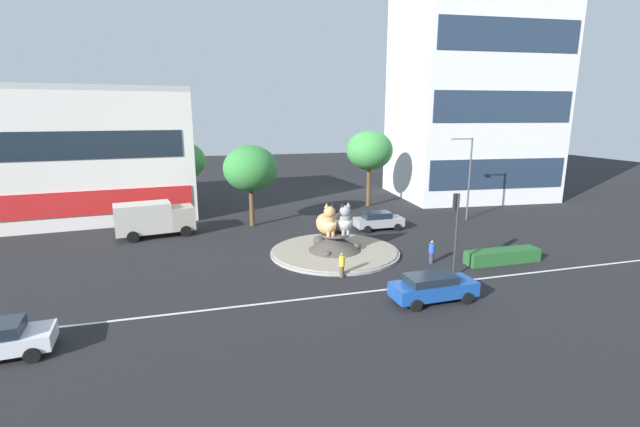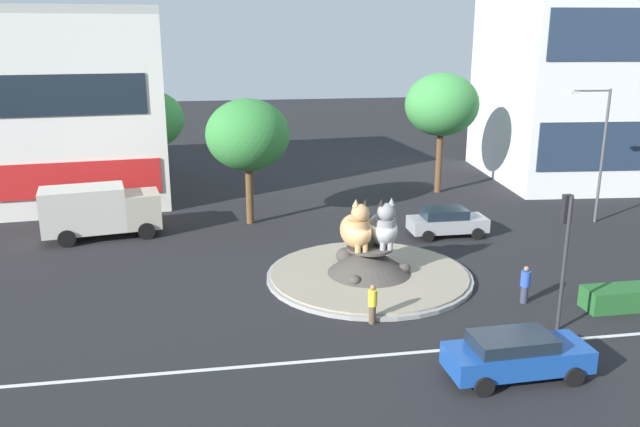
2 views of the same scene
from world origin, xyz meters
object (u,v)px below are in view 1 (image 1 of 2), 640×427
object	(u,v)px
shophouse_block	(51,154)
pedestrian_blue_shirt	(432,251)
traffic_light_mast	(456,220)
pedestrian_yellow_shirt	(342,264)
broadleaf_tree_behind_island	(369,151)
sedan_on_far_lane	(433,287)
office_tower	(475,45)
cat_statue_grey	(343,221)
third_tree_left	(250,169)
streetlight_arm	(467,173)
delivery_box_truck	(153,218)
cat_statue_calico	(327,222)
parked_car_right	(378,220)
second_tree_near_tower	(183,161)

from	to	relation	value
shophouse_block	pedestrian_blue_shirt	distance (m)	36.41
traffic_light_mast	pedestrian_yellow_shirt	distance (m)	7.43
broadleaf_tree_behind_island	pedestrian_blue_shirt	xyz separation A→B (m)	(-2.97, -18.83, -5.20)
pedestrian_yellow_shirt	sedan_on_far_lane	xyz separation A→B (m)	(3.57, -4.67, -0.02)
office_tower	broadleaf_tree_behind_island	distance (m)	18.41
cat_statue_grey	third_tree_left	world-z (taller)	third_tree_left
streetlight_arm	delivery_box_truck	world-z (taller)	streetlight_arm
cat_statue_calico	pedestrian_yellow_shirt	world-z (taller)	cat_statue_calico
streetlight_arm	pedestrian_yellow_shirt	bearing A→B (deg)	40.58
cat_statue_grey	parked_car_right	bearing A→B (deg)	138.13
traffic_light_mast	delivery_box_truck	distance (m)	23.73
second_tree_near_tower	streetlight_arm	distance (m)	27.02
shophouse_block	delivery_box_truck	xyz separation A→B (m)	(9.72, -10.22, -4.58)
pedestrian_blue_shirt	delivery_box_truck	size ratio (longest dim) A/B	0.25
broadleaf_tree_behind_island	pedestrian_yellow_shirt	bearing A→B (deg)	-116.05
office_tower	broadleaf_tree_behind_island	xyz separation A→B (m)	(-13.98, -2.86, -11.64)
cat_statue_grey	delivery_box_truck	xyz separation A→B (m)	(-13.59, 8.22, -0.80)
shophouse_block	second_tree_near_tower	xyz separation A→B (m)	(12.11, -3.21, -0.70)
cat_statue_grey	second_tree_near_tower	xyz separation A→B (m)	(-11.20, 15.23, 3.09)
office_tower	streetlight_arm	size ratio (longest dim) A/B	4.58
sedan_on_far_lane	parked_car_right	bearing A→B (deg)	76.38
office_tower	pedestrian_blue_shirt	size ratio (longest dim) A/B	22.14
office_tower	sedan_on_far_lane	bearing A→B (deg)	-121.34
pedestrian_blue_shirt	parked_car_right	xyz separation A→B (m)	(0.03, 9.16, -0.01)
parked_car_right	pedestrian_blue_shirt	bearing A→B (deg)	-89.72
broadleaf_tree_behind_island	delivery_box_truck	size ratio (longest dim) A/B	1.28
pedestrian_blue_shirt	parked_car_right	distance (m)	9.16
second_tree_near_tower	parked_car_right	distance (m)	19.56
traffic_light_mast	broadleaf_tree_behind_island	size ratio (longest dim) A/B	0.64
third_tree_left	streetlight_arm	world-z (taller)	streetlight_arm
shophouse_block	pedestrian_blue_shirt	size ratio (longest dim) A/B	16.58
cat_statue_calico	second_tree_near_tower	xyz separation A→B (m)	(-9.93, 15.33, 3.07)
traffic_light_mast	pedestrian_blue_shirt	size ratio (longest dim) A/B	3.25
broadleaf_tree_behind_island	parked_car_right	size ratio (longest dim) A/B	1.94
pedestrian_yellow_shirt	delivery_box_truck	distance (m)	17.60
sedan_on_far_lane	cat_statue_calico	bearing A→B (deg)	107.14
cat_statue_grey	office_tower	bearing A→B (deg)	130.62
pedestrian_blue_shirt	pedestrian_yellow_shirt	xyz separation A→B (m)	(-6.64, -0.84, 0.00)
parked_car_right	delivery_box_truck	world-z (taller)	delivery_box_truck
third_tree_left	traffic_light_mast	bearing A→B (deg)	-56.71
pedestrian_yellow_shirt	second_tree_near_tower	bearing A→B (deg)	-29.53
pedestrian_blue_shirt	pedestrian_yellow_shirt	bearing A→B (deg)	23.14
third_tree_left	pedestrian_yellow_shirt	bearing A→B (deg)	-75.31
traffic_light_mast	office_tower	size ratio (longest dim) A/B	0.15
office_tower	third_tree_left	bearing A→B (deg)	-158.14
shophouse_block	parked_car_right	distance (m)	31.66
broadleaf_tree_behind_island	parked_car_right	world-z (taller)	broadleaf_tree_behind_island
cat_statue_grey	traffic_light_mast	size ratio (longest dim) A/B	0.45
cat_statue_grey	shophouse_block	world-z (taller)	shophouse_block
office_tower	parked_car_right	bearing A→B (deg)	-138.48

